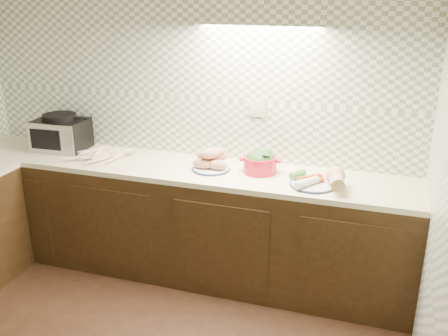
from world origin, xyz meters
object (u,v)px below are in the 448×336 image
(onion_bowl, at_px, (212,159))
(dutch_oven, at_px, (260,162))
(veg_plate, at_px, (324,179))
(parsnip_pile, at_px, (103,153))
(sweet_potato_plate, at_px, (211,161))
(toaster_oven, at_px, (61,133))

(onion_bowl, relative_size, dutch_oven, 0.48)
(dutch_oven, relative_size, veg_plate, 0.78)
(parsnip_pile, xyz_separation_m, dutch_oven, (1.28, 0.06, 0.05))
(parsnip_pile, xyz_separation_m, sweet_potato_plate, (0.92, 0.00, 0.03))
(dutch_oven, xyz_separation_m, veg_plate, (0.48, -0.13, -0.03))
(parsnip_pile, distance_m, dutch_oven, 1.28)
(toaster_oven, bearing_deg, dutch_oven, -3.61)
(parsnip_pile, xyz_separation_m, onion_bowl, (0.88, 0.12, 0.01))
(toaster_oven, relative_size, veg_plate, 1.10)
(onion_bowl, height_order, dutch_oven, dutch_oven)
(veg_plate, bearing_deg, sweet_potato_plate, 174.84)
(sweet_potato_plate, relative_size, veg_plate, 0.73)
(sweet_potato_plate, bearing_deg, dutch_oven, 8.40)
(onion_bowl, relative_size, veg_plate, 0.38)
(toaster_oven, bearing_deg, veg_plate, -6.72)
(toaster_oven, height_order, onion_bowl, toaster_oven)
(parsnip_pile, height_order, dutch_oven, dutch_oven)
(sweet_potato_plate, distance_m, veg_plate, 0.84)
(parsnip_pile, relative_size, dutch_oven, 1.38)
(toaster_oven, relative_size, parsnip_pile, 1.02)
(sweet_potato_plate, distance_m, dutch_oven, 0.36)
(toaster_oven, bearing_deg, parsnip_pile, -14.09)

